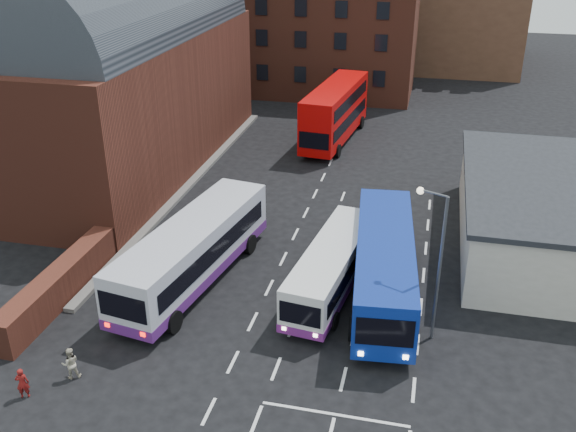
% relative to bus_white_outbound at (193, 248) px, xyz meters
% --- Properties ---
extents(ground, '(180.00, 180.00, 0.00)m').
position_rel_bus_white_outbound_xyz_m(ground, '(4.12, -5.38, -2.03)').
color(ground, black).
extents(railway_station, '(12.00, 28.00, 16.00)m').
position_rel_bus_white_outbound_xyz_m(railway_station, '(-11.38, 15.62, 5.61)').
color(railway_station, '#602B1E').
rests_on(railway_station, ground).
extents(forecourt_wall, '(1.20, 10.00, 1.80)m').
position_rel_bus_white_outbound_xyz_m(forecourt_wall, '(-6.08, -3.38, -1.13)').
color(forecourt_wall, '#602B1E').
rests_on(forecourt_wall, ground).
extents(cream_building, '(10.40, 16.40, 4.25)m').
position_rel_bus_white_outbound_xyz_m(cream_building, '(19.12, 8.62, 0.13)').
color(cream_building, beige).
rests_on(cream_building, ground).
extents(brick_terrace, '(22.00, 10.00, 11.00)m').
position_rel_bus_white_outbound_xyz_m(brick_terrace, '(-1.88, 40.62, 3.47)').
color(brick_terrace, brown).
rests_on(brick_terrace, ground).
extents(castle_keep, '(22.00, 22.00, 12.00)m').
position_rel_bus_white_outbound_xyz_m(castle_keep, '(10.12, 60.62, 3.97)').
color(castle_keep, brown).
rests_on(castle_keep, ground).
extents(bus_white_outbound, '(4.81, 12.87, 3.43)m').
position_rel_bus_white_outbound_xyz_m(bus_white_outbound, '(0.00, 0.00, 0.00)').
color(bus_white_outbound, silver).
rests_on(bus_white_outbound, ground).
extents(bus_white_inbound, '(3.47, 10.12, 2.70)m').
position_rel_bus_white_outbound_xyz_m(bus_white_inbound, '(7.38, 0.65, -0.43)').
color(bus_white_inbound, silver).
rests_on(bus_white_inbound, ground).
extents(bus_blue, '(4.08, 12.63, 3.39)m').
position_rel_bus_white_outbound_xyz_m(bus_blue, '(10.06, 0.81, -0.03)').
color(bus_blue, navy).
rests_on(bus_blue, ground).
extents(bus_red_double, '(4.05, 12.34, 4.85)m').
position_rel_bus_white_outbound_xyz_m(bus_red_double, '(3.54, 24.66, 0.55)').
color(bus_red_double, '#C60706').
rests_on(bus_red_double, ground).
extents(street_lamp, '(1.41, 0.75, 7.43)m').
position_rel_bus_white_outbound_xyz_m(street_lamp, '(12.48, -2.19, 2.45)').
color(street_lamp, '#5A5D64').
rests_on(street_lamp, ground).
extents(pedestrian_red, '(0.62, 0.53, 1.44)m').
position_rel_bus_white_outbound_xyz_m(pedestrian_red, '(-3.62, -10.30, -1.31)').
color(pedestrian_red, maroon).
rests_on(pedestrian_red, ground).
extents(pedestrian_beige, '(0.92, 0.87, 1.50)m').
position_rel_bus_white_outbound_xyz_m(pedestrian_beige, '(-2.34, -8.73, -1.28)').
color(pedestrian_beige, '#BCB399').
rests_on(pedestrian_beige, ground).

